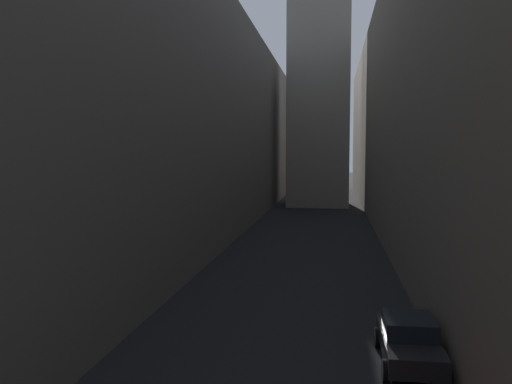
% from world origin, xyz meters
% --- Properties ---
extents(ground_plane, '(264.00, 264.00, 0.00)m').
position_xyz_m(ground_plane, '(0.00, 48.00, 0.00)').
color(ground_plane, black).
extents(building_block_left, '(14.16, 108.00, 18.53)m').
position_xyz_m(building_block_left, '(-12.58, 50.00, 9.26)').
color(building_block_left, slate).
rests_on(building_block_left, ground).
extents(building_block_right, '(12.38, 108.00, 20.20)m').
position_xyz_m(building_block_right, '(11.69, 50.00, 10.10)').
color(building_block_right, '#756B5B').
rests_on(building_block_right, ground).
extents(parked_car_right_far, '(1.93, 4.04, 1.50)m').
position_xyz_m(parked_car_right_far, '(4.40, 23.25, 0.77)').
color(parked_car_right_far, black).
rests_on(parked_car_right_far, ground).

